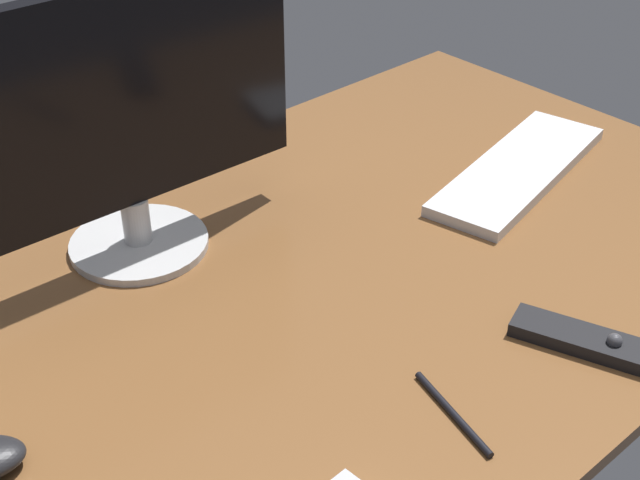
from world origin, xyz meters
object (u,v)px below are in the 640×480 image
object	(u,v)px
monitor	(122,117)
keyboard	(521,171)
pen	(453,413)
media_remote	(585,340)

from	to	relation	value
monitor	keyboard	xyz separation A→B (cm)	(54.39, -22.95, -18.69)
monitor	keyboard	distance (cm)	61.93
monitor	pen	bearing A→B (deg)	-79.81
keyboard	pen	bearing A→B (deg)	-162.15
media_remote	pen	bearing A→B (deg)	-118.01
monitor	media_remote	distance (cm)	62.49
monitor	pen	size ratio (longest dim) A/B	3.62
pen	media_remote	bearing A→B (deg)	-83.15
media_remote	pen	distance (cm)	20.43
keyboard	pen	xyz separation A→B (cm)	(-47.28, -27.23, -0.49)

